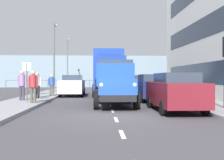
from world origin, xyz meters
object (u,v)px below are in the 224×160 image
at_px(car_maroon_kerbside_near, 175,91).
at_px(pedestrian_strolling, 37,83).
at_px(truck_vintage_blue, 115,84).
at_px(pedestrian_couple_b, 33,84).
at_px(pedestrian_couple_a, 22,83).
at_px(lamp_post_far, 68,58).
at_px(pedestrian_by_lamp, 38,82).
at_px(pedestrian_in_dark_coat, 52,83).
at_px(lamp_post_promenade, 54,51).
at_px(lorry_cargo_blue, 108,71).
at_px(car_white_oppositeside_0, 73,85).
at_px(car_teal_kerbside_2, 139,85).
at_px(street_sign, 27,75).
at_px(car_navy_kerbside_1, 151,87).

relative_size(car_maroon_kerbside_near, pedestrian_strolling, 2.61).
distance_m(truck_vintage_blue, pedestrian_couple_b, 4.41).
relative_size(pedestrian_couple_a, pedestrian_strolling, 1.05).
xyz_separation_m(truck_vintage_blue, lamp_post_far, (5.03, -22.29, 2.97)).
bearing_deg(pedestrian_by_lamp, pedestrian_couple_b, 100.87).
xyz_separation_m(pedestrian_in_dark_coat, lamp_post_promenade, (0.80, -6.06, 3.04)).
distance_m(truck_vintage_blue, pedestrian_couple_a, 5.95).
xyz_separation_m(lorry_cargo_blue, car_white_oppositeside_0, (2.94, 1.17, -1.18)).
relative_size(pedestrian_couple_b, pedestrian_by_lamp, 0.99).
distance_m(car_teal_kerbside_2, street_sign, 10.48).
xyz_separation_m(car_teal_kerbside_2, street_sign, (7.52, 7.25, 0.79)).
distance_m(car_navy_kerbside_1, car_teal_kerbside_2, 5.65).
relative_size(truck_vintage_blue, pedestrian_by_lamp, 3.19).
xyz_separation_m(lorry_cargo_blue, car_navy_kerbside_1, (-2.60, 6.14, -1.18)).
bearing_deg(car_maroon_kerbside_near, lamp_post_far, -72.78).
xyz_separation_m(lorry_cargo_blue, pedestrian_couple_b, (4.33, 8.74, -0.89)).
height_order(pedestrian_strolling, pedestrian_by_lamp, pedestrian_by_lamp).
height_order(pedestrian_strolling, lamp_post_promenade, lamp_post_promenade).
height_order(car_teal_kerbside_2, pedestrian_by_lamp, pedestrian_by_lamp).
bearing_deg(pedestrian_couple_b, car_maroon_kerbside_near, 158.32).
relative_size(car_white_oppositeside_0, lamp_post_promenade, 0.67).
bearing_deg(lamp_post_promenade, car_maroon_kerbside_near, 118.03).
bearing_deg(lamp_post_promenade, pedestrian_by_lamp, 80.95).
distance_m(car_navy_kerbside_1, street_sign, 7.73).
bearing_deg(pedestrian_by_lamp, truck_vintage_blue, 125.60).
bearing_deg(pedestrian_strolling, pedestrian_in_dark_coat, -106.60).
bearing_deg(pedestrian_by_lamp, car_teal_kerbside_2, -175.31).
bearing_deg(car_white_oppositeside_0, truck_vintage_blue, 110.12).
height_order(truck_vintage_blue, lamp_post_far, lamp_post_far).
height_order(truck_vintage_blue, pedestrian_in_dark_coat, truck_vintage_blue).
bearing_deg(pedestrian_couple_a, lorry_cargo_blue, -127.94).
relative_size(car_teal_kerbside_2, pedestrian_strolling, 2.28).
relative_size(truck_vintage_blue, pedestrian_strolling, 3.30).
bearing_deg(pedestrian_in_dark_coat, pedestrian_strolling, 73.40).
height_order(truck_vintage_blue, car_teal_kerbside_2, truck_vintage_blue).
height_order(car_white_oppositeside_0, pedestrian_by_lamp, pedestrian_by_lamp).
relative_size(truck_vintage_blue, pedestrian_couple_a, 3.15).
distance_m(car_white_oppositeside_0, pedestrian_by_lamp, 2.86).
bearing_deg(lorry_cargo_blue, truck_vintage_blue, 90.25).
xyz_separation_m(truck_vintage_blue, street_sign, (4.97, -1.58, 0.50)).
relative_size(lamp_post_promenade, street_sign, 2.99).
relative_size(lorry_cargo_blue, pedestrian_couple_a, 4.58).
bearing_deg(street_sign, lorry_cargo_blue, -122.49).
height_order(truck_vintage_blue, street_sign, truck_vintage_blue).
bearing_deg(car_navy_kerbside_1, car_white_oppositeside_0, -41.88).
distance_m(car_white_oppositeside_0, pedestrian_couple_a, 6.30).
bearing_deg(lorry_cargo_blue, lamp_post_far, -68.98).
relative_size(car_maroon_kerbside_near, car_teal_kerbside_2, 1.14).
distance_m(lamp_post_promenade, street_sign, 11.01).
distance_m(pedestrian_strolling, lamp_post_promenade, 8.65).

